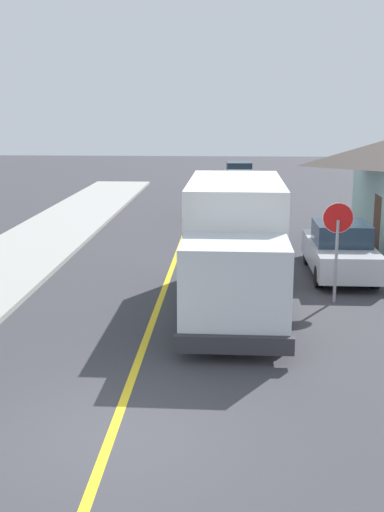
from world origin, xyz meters
The scene contains 9 objects.
ground_plane centered at (0.00, 0.00, 0.00)m, with size 120.00×120.00×0.00m, color #38383D.
centre_line_yellow centered at (0.00, 10.00, 0.00)m, with size 0.16×56.00×0.01m, color gold.
box_truck centered at (1.97, 6.88, 1.77)m, with size 2.46×7.20×3.20m.
parked_car_near centered at (2.23, 14.26, 0.79)m, with size 1.99×4.47×1.67m.
parked_car_mid centered at (1.65, 20.31, 0.79)m, with size 1.90×4.44×1.67m.
parked_car_far centered at (2.49, 25.95, 0.79)m, with size 1.83×4.41×1.67m.
parked_car_furthest centered at (2.43, 31.86, 0.79)m, with size 1.99×4.47×1.67m.
parked_van_across centered at (5.20, 10.16, 0.79)m, with size 1.82×4.41×1.67m.
stop_sign centered at (4.62, 7.43, 1.86)m, with size 0.80×0.10×2.65m.
Camera 1 is at (1.79, -8.84, 5.00)m, focal length 44.33 mm.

